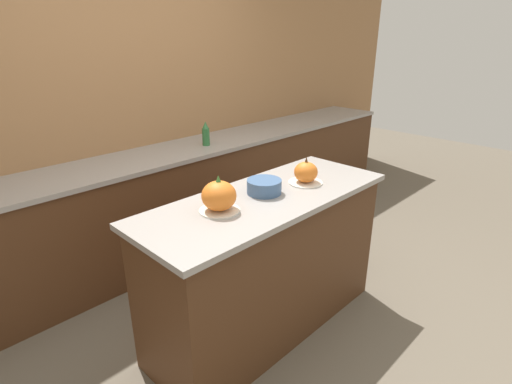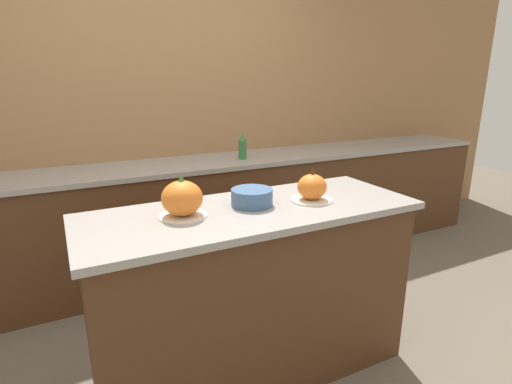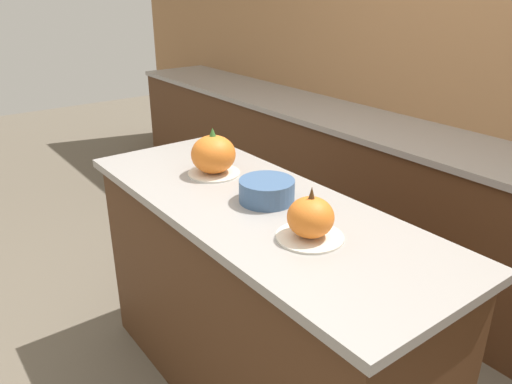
# 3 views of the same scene
# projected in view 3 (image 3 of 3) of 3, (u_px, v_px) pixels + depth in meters

# --- Properties ---
(wall_back) EXTENTS (8.00, 0.06, 2.50)m
(wall_back) POSITION_uv_depth(u_px,v_px,m) (499.00, 73.00, 2.63)
(wall_back) COLOR #9E7047
(wall_back) RESTS_ON ground_plane
(kitchen_island) EXTENTS (1.67, 0.63, 0.94)m
(kitchen_island) POSITION_uv_depth(u_px,v_px,m) (255.00, 306.00, 2.05)
(kitchen_island) COLOR #4C2D19
(kitchen_island) RESTS_ON ground_plane
(back_counter) EXTENTS (6.00, 0.60, 0.92)m
(back_counter) POSITION_uv_depth(u_px,v_px,m) (440.00, 224.00, 2.76)
(back_counter) COLOR #4C2D19
(back_counter) RESTS_ON ground_plane
(pumpkin_cake_left) EXTENTS (0.22, 0.22, 0.20)m
(pumpkin_cake_left) POSITION_uv_depth(u_px,v_px,m) (213.00, 155.00, 2.10)
(pumpkin_cake_left) COLOR silver
(pumpkin_cake_left) RESTS_ON kitchen_island
(pumpkin_cake_right) EXTENTS (0.22, 0.22, 0.18)m
(pumpkin_cake_right) POSITION_uv_depth(u_px,v_px,m) (310.00, 219.00, 1.58)
(pumpkin_cake_right) COLOR silver
(pumpkin_cake_right) RESTS_ON kitchen_island
(mixing_bowl) EXTENTS (0.21, 0.21, 0.08)m
(mixing_bowl) POSITION_uv_depth(u_px,v_px,m) (267.00, 191.00, 1.86)
(mixing_bowl) COLOR #3D5B84
(mixing_bowl) RESTS_ON kitchen_island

